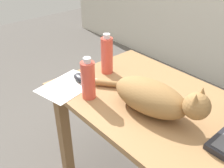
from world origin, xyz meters
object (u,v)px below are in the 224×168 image
object	(u,v)px
water_bottle	(88,80)
spray_bottle	(107,55)
cat	(154,97)
computer_mouse	(81,78)

from	to	relation	value
water_bottle	spray_bottle	size ratio (longest dim) A/B	0.92
cat	water_bottle	xyz separation A→B (m)	(-0.29, -0.14, 0.02)
computer_mouse	water_bottle	size ratio (longest dim) A/B	0.51
computer_mouse	cat	bearing A→B (deg)	10.41
computer_mouse	spray_bottle	distance (m)	0.19
water_bottle	spray_bottle	world-z (taller)	spray_bottle
cat	spray_bottle	size ratio (longest dim) A/B	2.62
water_bottle	cat	bearing A→B (deg)	26.44
cat	spray_bottle	bearing A→B (deg)	168.23
cat	spray_bottle	distance (m)	0.44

